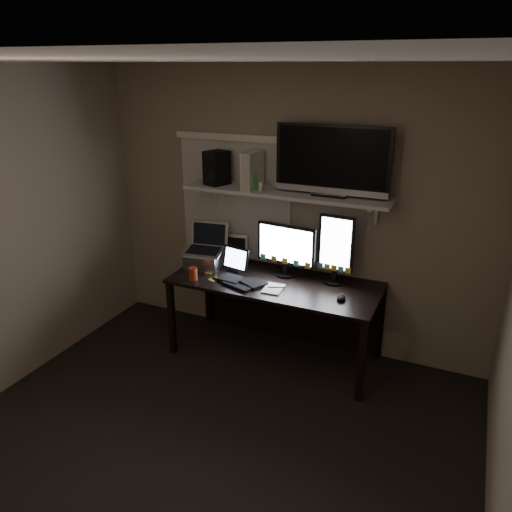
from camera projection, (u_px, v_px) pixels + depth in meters
The scene contains 20 objects.
floor at pixel (193, 459), 3.35m from camera, with size 3.60×3.60×0.00m, color black.
ceiling at pixel (170, 60), 2.46m from camera, with size 3.60×3.60×0.00m, color silver.
back_wall at pixel (291, 212), 4.44m from camera, with size 3.60×3.60×0.00m, color #7E6C5A.
window_blinds at pixel (235, 201), 4.62m from camera, with size 1.10×0.02×1.10m, color beige.
desk at pixel (280, 294), 4.47m from camera, with size 1.80×0.75×0.73m.
wall_shelf at pixel (285, 193), 4.21m from camera, with size 1.80×0.35×0.03m, color #ABABA6.
monitor_landscape at pixel (286, 250), 4.34m from camera, with size 0.55×0.06×0.48m, color black.
monitor_portrait at pixel (336, 249), 4.17m from camera, with size 0.30×0.06×0.61m, color black.
keyboard at pixel (242, 281), 4.28m from camera, with size 0.42×0.17×0.03m, color black.
mouse at pixel (341, 298), 3.96m from camera, with size 0.07×0.11×0.04m, color black.
notepad at pixel (273, 289), 4.15m from camera, with size 0.15×0.21×0.01m, color silver.
tablet at pixel (236, 260), 4.46m from camera, with size 0.27×0.11×0.23m, color black.
file_sorter at pixel (236, 248), 4.71m from camera, with size 0.20×0.09×0.26m, color black.
laptop at pixel (203, 247), 4.54m from camera, with size 0.35×0.29×0.40m, color #BABABF.
cup at pixel (193, 274), 4.32m from camera, with size 0.08×0.08×0.11m, color maroon.
sticky_notes at pixel (218, 277), 4.39m from camera, with size 0.31×0.22×0.00m, color yellow, non-canonical shape.
tv at pixel (332, 161), 3.98m from camera, with size 0.94×0.17×0.56m, color black.
game_console at pixel (252, 170), 4.24m from camera, with size 0.08×0.27×0.32m, color beige.
speaker at pixel (217, 168), 4.39m from camera, with size 0.16×0.20×0.30m, color black.
bottles at pixel (252, 183), 4.22m from camera, with size 0.21×0.05×0.13m, color #A50F0C, non-canonical shape.
Camera 1 is at (1.47, -2.23, 2.48)m, focal length 35.00 mm.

